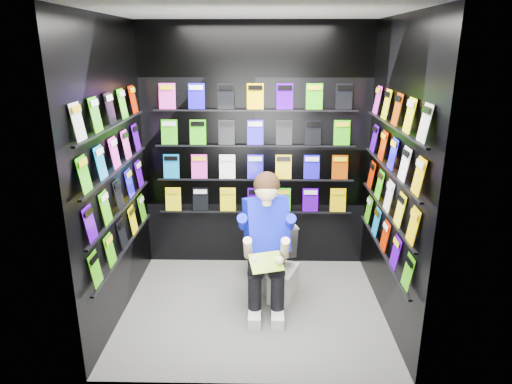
{
  "coord_description": "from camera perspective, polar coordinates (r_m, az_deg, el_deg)",
  "views": [
    {
      "loc": [
        0.1,
        -3.74,
        2.35
      ],
      "look_at": [
        0.02,
        0.15,
        1.1
      ],
      "focal_mm": 32.0,
      "sensor_mm": 36.0,
      "label": 1
    }
  ],
  "objects": [
    {
      "name": "wall_back",
      "position": [
        4.85,
        -0.08,
        5.31
      ],
      "size": [
        2.4,
        0.04,
        2.6
      ],
      "primitive_type": "cube",
      "color": "black",
      "rests_on": "floor"
    },
    {
      "name": "comics_back",
      "position": [
        4.82,
        -0.09,
        5.29
      ],
      "size": [
        2.1,
        0.06,
        1.37
      ],
      "primitive_type": null,
      "color": "#BA2000",
      "rests_on": "wall_back"
    },
    {
      "name": "reader",
      "position": [
        4.2,
        1.31,
        -4.27
      ],
      "size": [
        0.73,
        0.89,
        1.42
      ],
      "primitive_type": null,
      "rotation": [
        0.0,
        0.0,
        0.31
      ],
      "color": "#050ED6",
      "rests_on": "toilet"
    },
    {
      "name": "longbox",
      "position": [
        4.53,
        3.39,
        -11.46
      ],
      "size": [
        0.32,
        0.42,
        0.28
      ],
      "primitive_type": "cube",
      "rotation": [
        0.0,
        0.0,
        -0.36
      ],
      "color": "white",
      "rests_on": "floor"
    },
    {
      "name": "longbox_lid",
      "position": [
        4.46,
        3.43,
        -9.76
      ],
      "size": [
        0.34,
        0.44,
        0.03
      ],
      "primitive_type": "cube",
      "rotation": [
        0.0,
        0.0,
        -0.36
      ],
      "color": "white",
      "rests_on": "longbox"
    },
    {
      "name": "wall_right",
      "position": [
        4.04,
        16.91,
        1.93
      ],
      "size": [
        0.04,
        2.0,
        2.6
      ],
      "primitive_type": "cube",
      "color": "black",
      "rests_on": "floor"
    },
    {
      "name": "floor",
      "position": [
        4.42,
        -0.35,
        -14.34
      ],
      "size": [
        2.4,
        2.4,
        0.0
      ],
      "primitive_type": "plane",
      "color": "#5F5E5C",
      "rests_on": "ground"
    },
    {
      "name": "comics_left",
      "position": [
        4.08,
        -17.04,
        2.17
      ],
      "size": [
        0.06,
        1.7,
        1.37
      ],
      "primitive_type": null,
      "color": "#BA2000",
      "rests_on": "wall_left"
    },
    {
      "name": "wall_front",
      "position": [
        2.94,
        -0.9,
        -3.2
      ],
      "size": [
        2.4,
        0.04,
        2.6
      ],
      "primitive_type": "cube",
      "color": "black",
      "rests_on": "floor"
    },
    {
      "name": "toilet",
      "position": [
        4.71,
        1.27,
        -7.12
      ],
      "size": [
        0.63,
        0.84,
        0.73
      ],
      "primitive_type": "imported",
      "rotation": [
        0.0,
        0.0,
        3.45
      ],
      "color": "silver",
      "rests_on": "floor"
    },
    {
      "name": "ceiling",
      "position": [
        3.75,
        -0.43,
        21.62
      ],
      "size": [
        2.4,
        2.4,
        0.0
      ],
      "primitive_type": "plane",
      "color": "white",
      "rests_on": "floor"
    },
    {
      "name": "comics_right",
      "position": [
        4.03,
        16.51,
        2.0
      ],
      "size": [
        0.06,
        1.7,
        1.37
      ],
      "primitive_type": null,
      "color": "#BA2000",
      "rests_on": "wall_right"
    },
    {
      "name": "wall_left",
      "position": [
        4.09,
        -17.44,
        2.1
      ],
      "size": [
        0.04,
        2.0,
        2.6
      ],
      "primitive_type": "cube",
      "color": "black",
      "rests_on": "floor"
    },
    {
      "name": "held_comic",
      "position": [
        3.96,
        1.3,
        -8.79
      ],
      "size": [
        0.32,
        0.24,
        0.12
      ],
      "primitive_type": "cube",
      "rotation": [
        -0.96,
        0.0,
        0.31
      ],
      "color": "green",
      "rests_on": "reader"
    }
  ]
}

